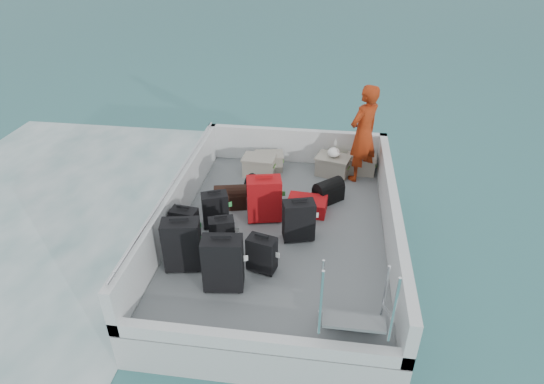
{
  "coord_description": "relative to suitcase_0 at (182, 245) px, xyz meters",
  "views": [
    {
      "loc": [
        0.69,
        -5.99,
        4.99
      ],
      "look_at": [
        -0.21,
        0.5,
        1.0
      ],
      "focal_mm": 30.0,
      "sensor_mm": 36.0,
      "label": 1
    }
  ],
  "objects": [
    {
      "name": "ground",
      "position": [
        1.26,
        1.14,
        -1.02
      ],
      "size": [
        160.0,
        160.0,
        0.0
      ],
      "primitive_type": "plane",
      "color": "#184E54",
      "rests_on": "ground"
    },
    {
      "name": "wake_foam",
      "position": [
        -3.54,
        1.14,
        -1.02
      ],
      "size": [
        10.0,
        10.0,
        0.0
      ],
      "primitive_type": "plane",
      "color": "white",
      "rests_on": "ground"
    },
    {
      "name": "ferry_hull",
      "position": [
        1.26,
        1.14,
        -0.72
      ],
      "size": [
        3.6,
        5.0,
        0.6
      ],
      "primitive_type": "cube",
      "color": "silver",
      "rests_on": "ground"
    },
    {
      "name": "deck",
      "position": [
        1.26,
        1.14,
        -0.41
      ],
      "size": [
        3.3,
        4.7,
        0.02
      ],
      "primitive_type": "cube",
      "color": "slate",
      "rests_on": "ferry_hull"
    },
    {
      "name": "deck_fittings",
      "position": [
        1.61,
        0.82,
        -0.03
      ],
      "size": [
        3.6,
        5.0,
        0.9
      ],
      "color": "silver",
      "rests_on": "deck"
    },
    {
      "name": "suitcase_0",
      "position": [
        0.0,
        0.0,
        0.0
      ],
      "size": [
        0.57,
        0.39,
        0.8
      ],
      "primitive_type": "cube",
      "rotation": [
        0.0,
        0.0,
        0.19
      ],
      "color": "black",
      "rests_on": "deck"
    },
    {
      "name": "suitcase_1",
      "position": [
        -0.15,
        0.59,
        -0.1
      ],
      "size": [
        0.43,
        0.28,
        0.6
      ],
      "primitive_type": "cube",
      "rotation": [
        0.0,
        0.0,
        -0.12
      ],
      "color": "black",
      "rests_on": "deck"
    },
    {
      "name": "suitcase_2",
      "position": [
        0.2,
        1.1,
        -0.1
      ],
      "size": [
        0.47,
        0.38,
        0.59
      ],
      "primitive_type": "cube",
      "rotation": [
        0.0,
        0.0,
        0.37
      ],
      "color": "black",
      "rests_on": "deck"
    },
    {
      "name": "suitcase_3",
      "position": [
        0.66,
        -0.32,
        0.0
      ],
      "size": [
        0.57,
        0.37,
        0.81
      ],
      "primitive_type": "cube",
      "rotation": [
        0.0,
        0.0,
        0.12
      ],
      "color": "black",
      "rests_on": "deck"
    },
    {
      "name": "suitcase_4",
      "position": [
        0.45,
        0.47,
        -0.12
      ],
      "size": [
        0.43,
        0.33,
        0.56
      ],
      "primitive_type": "cube",
      "rotation": [
        0.0,
        0.0,
        0.32
      ],
      "color": "black",
      "rests_on": "deck"
    },
    {
      "name": "suitcase_5",
      "position": [
        0.96,
        1.38,
        -0.02
      ],
      "size": [
        0.62,
        0.45,
        0.77
      ],
      "primitive_type": "cube",
      "rotation": [
        0.0,
        0.0,
        0.22
      ],
      "color": "#B60F0E",
      "rests_on": "deck"
    },
    {
      "name": "suitcase_6",
      "position": [
        1.12,
        0.1,
        -0.12
      ],
      "size": [
        0.45,
        0.33,
        0.56
      ],
      "primitive_type": "cube",
      "rotation": [
        0.0,
        0.0,
        -0.26
      ],
      "color": "black",
      "rests_on": "deck"
    },
    {
      "name": "suitcase_7",
      "position": [
        1.57,
        0.92,
        -0.07
      ],
      "size": [
        0.54,
        0.39,
        0.67
      ],
      "primitive_type": "cube",
      "rotation": [
        0.0,
        0.0,
        0.27
      ],
      "color": "black",
      "rests_on": "deck"
    },
    {
      "name": "suitcase_8",
      "position": [
        1.65,
        1.69,
        -0.27
      ],
      "size": [
        0.69,
        0.49,
        0.26
      ],
      "primitive_type": "cube",
      "rotation": [
        0.0,
        0.0,
        1.48
      ],
      "color": "#B60F0E",
      "rests_on": "deck"
    },
    {
      "name": "duffel_0",
      "position": [
        0.32,
        1.68,
        -0.24
      ],
      "size": [
        0.6,
        0.41,
        0.32
      ],
      "primitive_type": null,
      "rotation": [
        0.0,
        0.0,
        0.22
      ],
      "color": "black",
      "rests_on": "deck"
    },
    {
      "name": "duffel_1",
      "position": [
        0.75,
        2.02,
        -0.24
      ],
      "size": [
        0.53,
        0.52,
        0.32
      ],
      "primitive_type": null,
      "rotation": [
        0.0,
        0.0,
        -0.71
      ],
      "color": "black",
      "rests_on": "deck"
    },
    {
      "name": "duffel_2",
      "position": [
        2.0,
        2.1,
        -0.24
      ],
      "size": [
        0.59,
        0.58,
        0.32
      ],
      "primitive_type": null,
      "rotation": [
        0.0,
        0.0,
        0.75
      ],
      "color": "black",
      "rests_on": "deck"
    },
    {
      "name": "crate_0",
      "position": [
        0.62,
        2.89,
        -0.22
      ],
      "size": [
        0.6,
        0.43,
        0.35
      ],
      "primitive_type": "cube",
      "rotation": [
        0.0,
        0.0,
        -0.05
      ],
      "color": "gray",
      "rests_on": "deck"
    },
    {
      "name": "crate_1",
      "position": [
        0.78,
        3.14,
        -0.24
      ],
      "size": [
        0.58,
        0.45,
        0.32
      ],
      "primitive_type": "cube",
      "rotation": [
        0.0,
        0.0,
        0.19
      ],
      "color": "gray",
      "rests_on": "deck"
    },
    {
      "name": "crate_2",
      "position": [
        2.05,
        3.09,
        -0.22
      ],
      "size": [
        0.69,
        0.56,
        0.36
      ],
      "primitive_type": "cube",
      "rotation": [
        0.0,
        0.0,
        -0.27
      ],
      "color": "gray",
      "rests_on": "deck"
    },
    {
      "name": "crate_3",
      "position": [
        2.6,
        3.24,
        -0.24
      ],
      "size": [
        0.54,
        0.38,
        0.32
      ],
      "primitive_type": "cube",
      "rotation": [
        0.0,
        0.0,
        -0.04
      ],
      "color": "gray",
      "rests_on": "deck"
    },
    {
      "name": "yellow_bag",
      "position": [
        2.17,
        3.34,
        -0.29
      ],
      "size": [
        0.28,
        0.26,
        0.22
      ],
      "primitive_type": "ellipsoid",
      "color": "yellow",
      "rests_on": "deck"
    },
    {
      "name": "white_bag",
      "position": [
        2.05,
        3.09,
        0.05
      ],
      "size": [
        0.24,
        0.24,
        0.18
      ],
      "primitive_type": "ellipsoid",
      "color": "white",
      "rests_on": "crate_2"
    },
    {
      "name": "passenger",
      "position": [
        2.56,
        3.02,
        0.53
      ],
      "size": [
        0.79,
        0.8,
        1.86
      ],
      "primitive_type": "imported",
      "rotation": [
        0.0,
        0.0,
        -2.33
      ],
      "color": "red",
      "rests_on": "deck"
    }
  ]
}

